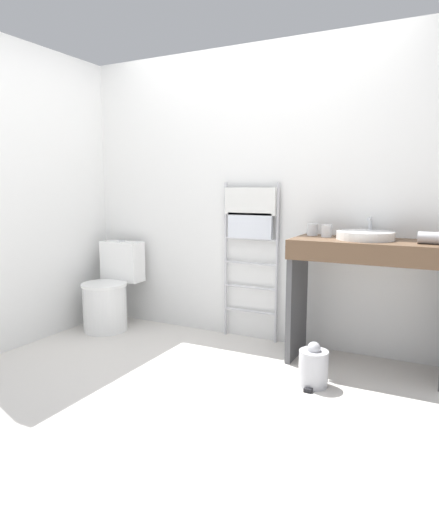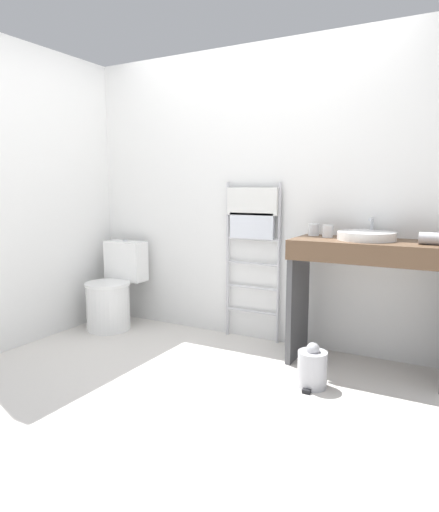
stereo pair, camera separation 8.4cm
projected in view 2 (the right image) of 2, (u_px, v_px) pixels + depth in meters
ground_plane at (172, 393)px, 2.79m from camera, size 12.00×12.00×0.00m
wall_back at (258, 196)px, 3.71m from camera, size 3.32×0.12×2.35m
wall_side at (55, 196)px, 3.89m from camera, size 0.12×1.80×2.35m
toilet at (113, 293)px, 4.07m from camera, size 0.39×0.54×0.77m
towel_radiator at (252, 226)px, 3.65m from camera, size 0.48×0.06×1.29m
vanity_counter at (369, 282)px, 3.07m from camera, size 1.03×0.47×0.89m
sink_basin at (366, 236)px, 3.07m from camera, size 0.39×0.39×0.06m
faucet at (372, 225)px, 3.21m from camera, size 0.02×0.10×0.14m
cup_near_wall at (314, 230)px, 3.35m from camera, size 0.08×0.08×0.09m
cup_near_edge at (328, 231)px, 3.24m from camera, size 0.08×0.08×0.09m
hair_dryer at (434, 238)px, 2.82m from camera, size 0.20×0.19×0.08m
trash_bin at (312, 368)px, 2.86m from camera, size 0.19×0.22×0.29m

